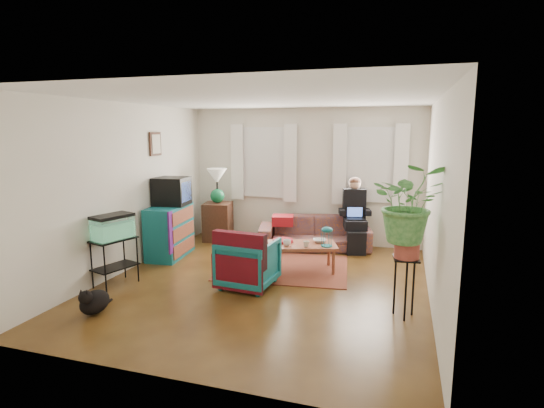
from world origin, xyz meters
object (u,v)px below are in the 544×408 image
(sofa, at_px, (314,227))
(coffee_table, at_px, (302,257))
(dresser, at_px, (170,231))
(armchair, at_px, (248,260))
(side_table, at_px, (218,222))
(plant_stand, at_px, (405,287))
(aquarium_stand, at_px, (115,262))

(sofa, distance_m, coffee_table, 1.35)
(dresser, xyz_separation_m, armchair, (1.81, -0.96, -0.07))
(coffee_table, bearing_deg, side_table, 127.77)
(plant_stand, bearing_deg, sofa, 121.81)
(sofa, xyz_separation_m, dresser, (-2.30, -1.24, 0.05))
(plant_stand, bearing_deg, dresser, 160.90)
(dresser, distance_m, armchair, 2.05)
(side_table, xyz_separation_m, armchair, (1.47, -2.22, -0.00))
(aquarium_stand, bearing_deg, plant_stand, 18.64)
(sofa, bearing_deg, side_table, 165.71)
(dresser, height_order, coffee_table, dresser)
(dresser, height_order, aquarium_stand, dresser)
(sofa, relative_size, side_table, 2.68)
(armchair, xyz_separation_m, plant_stand, (2.10, -0.40, -0.01))
(sofa, relative_size, coffee_table, 1.93)
(dresser, bearing_deg, aquarium_stand, -96.25)
(dresser, relative_size, aquarium_stand, 1.48)
(armchair, bearing_deg, plant_stand, 174.24)
(sofa, bearing_deg, coffee_table, -100.35)
(aquarium_stand, xyz_separation_m, coffee_table, (2.39, 1.38, -0.12))
(sofa, relative_size, dresser, 2.03)
(aquarium_stand, relative_size, coffee_table, 0.64)
(side_table, distance_m, aquarium_stand, 2.76)
(dresser, relative_size, coffee_table, 0.95)
(dresser, height_order, armchair, dresser)
(coffee_table, bearing_deg, plant_stand, -58.16)
(coffee_table, xyz_separation_m, plant_stand, (1.53, -1.26, 0.14))
(side_table, relative_size, dresser, 0.76)
(side_table, bearing_deg, plant_stand, -36.22)
(sofa, distance_m, side_table, 1.96)
(sofa, height_order, armchair, sofa)
(side_table, bearing_deg, armchair, -56.47)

